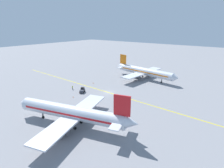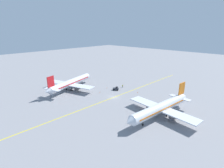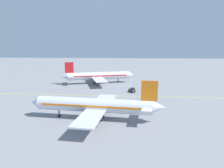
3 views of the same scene
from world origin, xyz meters
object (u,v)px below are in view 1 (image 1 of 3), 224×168
Objects in this scene: airplane_adjacent_stand at (72,113)px; traffic_cone_near_nose at (93,83)px; airplane_at_gate at (144,71)px; traffic_cone_mid_apron at (91,100)px; baggage_tug_dark at (82,90)px; ground_crew_worker at (72,87)px; traffic_cone_by_wingtip at (73,97)px.

airplane_adjacent_stand is 35.86m from traffic_cone_near_nose.
airplane_at_gate reaches higher than traffic_cone_mid_apron.
baggage_tug_dark is 6.07× the size of traffic_cone_near_nose.
airplane_at_gate is at bearing 153.40° from ground_crew_worker.
airplane_adjacent_stand is 28.41m from ground_crew_worker.
traffic_cone_near_nose is 17.62m from traffic_cone_by_wingtip.
traffic_cone_near_nose is 19.29m from traffic_cone_mid_apron.
baggage_tug_dark is 5.92m from traffic_cone_by_wingtip.
baggage_tug_dark is 6.07× the size of traffic_cone_by_wingtip.
traffic_cone_near_nose is at bearing 173.23° from ground_crew_worker.
traffic_cone_mid_apron is (14.45, 12.77, 0.00)m from traffic_cone_near_nose.
traffic_cone_mid_apron is at bearing 67.34° from baggage_tug_dark.
traffic_cone_mid_apron is at bearing 107.42° from traffic_cone_by_wingtip.
ground_crew_worker is (32.11, -16.08, -2.80)m from airplane_at_gate.
traffic_cone_near_nose is at bearing -158.19° from baggage_tug_dark.
baggage_tug_dark is at bearing 92.15° from ground_crew_worker.
traffic_cone_mid_apron and traffic_cone_by_wingtip have the same top height.
traffic_cone_by_wingtip is (5.77, 1.17, -0.63)m from baggage_tug_dark.
airplane_at_gate is 21.15× the size of ground_crew_worker.
airplane_at_gate is 33.66m from baggage_tug_dark.
baggage_tug_dark reaches higher than traffic_cone_mid_apron.
baggage_tug_dark reaches higher than traffic_cone_by_wingtip.
traffic_cone_near_nose is 1.00× the size of traffic_cone_mid_apron.
baggage_tug_dark is 5.71m from ground_crew_worker.
airplane_at_gate is 50.60m from airplane_adjacent_stand.
airplane_adjacent_stand is at bearing 26.90° from traffic_cone_mid_apron.
ground_crew_worker is (-18.18, -21.65, -2.80)m from airplane_adjacent_stand.
baggage_tug_dark is at bearing -18.02° from airplane_at_gate.
airplane_at_gate is at bearing 144.84° from traffic_cone_near_nose.
baggage_tug_dark is 11.81m from traffic_cone_near_nose.
traffic_cone_near_nose is (-11.17, 1.33, -0.63)m from ground_crew_worker.
traffic_cone_mid_apron is at bearing 76.87° from ground_crew_worker.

